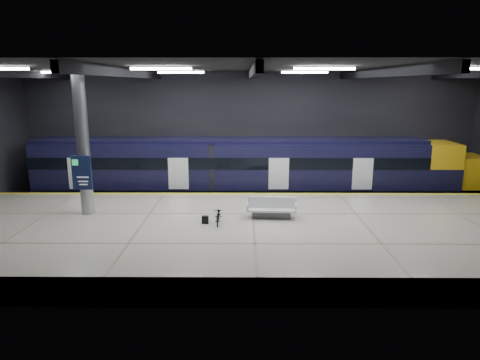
{
  "coord_description": "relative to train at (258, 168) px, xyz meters",
  "views": [
    {
      "loc": [
        -0.49,
        -20.87,
        7.26
      ],
      "look_at": [
        -0.63,
        1.5,
        2.2
      ],
      "focal_mm": 32.0,
      "sensor_mm": 36.0,
      "label": 1
    }
  ],
  "objects": [
    {
      "name": "info_column",
      "position": [
        -8.46,
        -6.52,
        2.4
      ],
      "size": [
        0.9,
        0.78,
        6.9
      ],
      "color": "#9EA0A5",
      "rests_on": "platform"
    },
    {
      "name": "bench",
      "position": [
        0.4,
        -7.13,
        -0.6
      ],
      "size": [
        2.34,
        1.07,
        1.01
      ],
      "rotation": [
        0.0,
        0.0,
        -0.06
      ],
      "color": "#595B60",
      "rests_on": "platform"
    },
    {
      "name": "rails",
      "position": [
        -0.46,
        0.0,
        -1.98
      ],
      "size": [
        30.0,
        1.52,
        0.16
      ],
      "color": "gray",
      "rests_on": "ground"
    },
    {
      "name": "train",
      "position": [
        0.0,
        0.0,
        0.0
      ],
      "size": [
        29.4,
        2.84,
        3.79
      ],
      "color": "black",
      "rests_on": "ground"
    },
    {
      "name": "safety_strip",
      "position": [
        -0.46,
        -2.75,
        -0.95
      ],
      "size": [
        30.0,
        0.4,
        0.01
      ],
      "primitive_type": "cube",
      "color": "gold",
      "rests_on": "platform"
    },
    {
      "name": "platform",
      "position": [
        -0.46,
        -8.0,
        -1.51
      ],
      "size": [
        30.0,
        11.0,
        1.1
      ],
      "primitive_type": "cube",
      "color": "#BDB5A0",
      "rests_on": "ground"
    },
    {
      "name": "bicycle",
      "position": [
        -2.03,
        -8.02,
        -0.57
      ],
      "size": [
        0.52,
        1.47,
        0.77
      ],
      "primitive_type": "imported",
      "rotation": [
        0.0,
        0.0,
        0.0
      ],
      "color": "#99999E",
      "rests_on": "platform"
    },
    {
      "name": "room_shell",
      "position": [
        -0.46,
        -5.49,
        3.66
      ],
      "size": [
        30.1,
        16.1,
        8.05
      ],
      "color": "black",
      "rests_on": "ground"
    },
    {
      "name": "ground",
      "position": [
        -0.46,
        -5.5,
        -2.06
      ],
      "size": [
        30.0,
        30.0,
        0.0
      ],
      "primitive_type": "plane",
      "color": "black",
      "rests_on": "ground"
    },
    {
      "name": "pannier_bag",
      "position": [
        -2.63,
        -8.02,
        -0.78
      ],
      "size": [
        0.31,
        0.19,
        0.35
      ],
      "primitive_type": "cube",
      "rotation": [
        0.0,
        0.0,
        -0.04
      ],
      "color": "black",
      "rests_on": "platform"
    }
  ]
}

